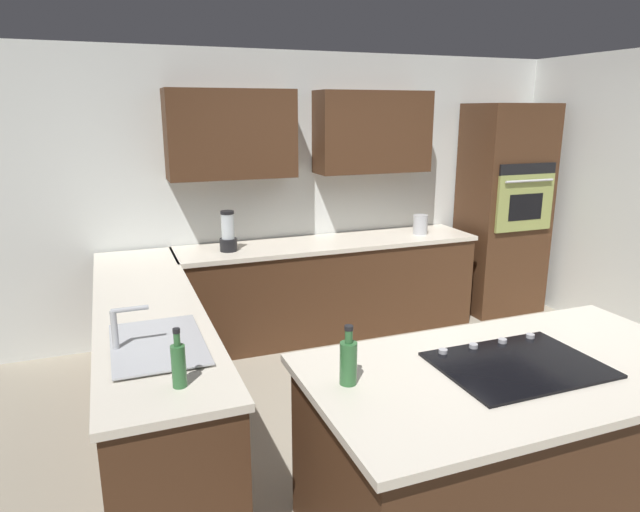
% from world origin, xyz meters
% --- Properties ---
extents(ground_plane, '(14.00, 14.00, 0.00)m').
position_xyz_m(ground_plane, '(0.00, 0.00, 0.00)').
color(ground_plane, '#9E937F').
extents(wall_back, '(6.00, 0.44, 2.60)m').
position_xyz_m(wall_back, '(0.07, -2.04, 1.45)').
color(wall_back, silver).
rests_on(wall_back, ground).
extents(lower_cabinets_back, '(2.80, 0.60, 0.86)m').
position_xyz_m(lower_cabinets_back, '(0.10, -1.72, 0.43)').
color(lower_cabinets_back, '#472B19').
rests_on(lower_cabinets_back, ground).
extents(countertop_back, '(2.84, 0.64, 0.04)m').
position_xyz_m(countertop_back, '(0.10, -1.72, 0.88)').
color(countertop_back, silver).
rests_on(countertop_back, lower_cabinets_back).
extents(lower_cabinets_side, '(0.60, 2.90, 0.86)m').
position_xyz_m(lower_cabinets_side, '(1.82, -0.55, 0.43)').
color(lower_cabinets_side, '#472B19').
rests_on(lower_cabinets_side, ground).
extents(countertop_side, '(0.64, 2.94, 0.04)m').
position_xyz_m(countertop_side, '(1.82, -0.55, 0.88)').
color(countertop_side, silver).
rests_on(countertop_side, lower_cabinets_side).
extents(island_base, '(1.95, 0.99, 0.86)m').
position_xyz_m(island_base, '(0.24, 1.03, 0.43)').
color(island_base, '#472B19').
rests_on(island_base, ground).
extents(island_top, '(2.03, 1.07, 0.04)m').
position_xyz_m(island_top, '(0.24, 1.03, 0.88)').
color(island_top, silver).
rests_on(island_top, island_base).
extents(wall_oven, '(0.80, 0.66, 2.14)m').
position_xyz_m(wall_oven, '(-1.85, -1.72, 1.07)').
color(wall_oven, '#472B19').
rests_on(wall_oven, ground).
extents(sink_unit, '(0.46, 0.70, 0.23)m').
position_xyz_m(sink_unit, '(1.83, 0.18, 0.92)').
color(sink_unit, '#515456').
rests_on(sink_unit, countertop_side).
extents(cooktop, '(0.76, 0.56, 0.03)m').
position_xyz_m(cooktop, '(0.24, 1.02, 0.91)').
color(cooktop, black).
rests_on(cooktop, island_top).
extents(blender, '(0.15, 0.15, 0.35)m').
position_xyz_m(blender, '(1.05, -1.69, 1.05)').
color(blender, black).
rests_on(blender, countertop_back).
extents(kettle, '(0.14, 0.14, 0.19)m').
position_xyz_m(kettle, '(-0.85, -1.69, 0.99)').
color(kettle, '#B7BABF').
rests_on(kettle, countertop_back).
extents(dish_soap_bottle, '(0.06, 0.06, 0.27)m').
position_xyz_m(dish_soap_bottle, '(1.77, 0.66, 1.01)').
color(dish_soap_bottle, '#336B38').
rests_on(dish_soap_bottle, countertop_side).
extents(oil_bottle, '(0.08, 0.08, 0.28)m').
position_xyz_m(oil_bottle, '(1.07, 0.90, 1.01)').
color(oil_bottle, '#336B38').
rests_on(oil_bottle, island_top).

